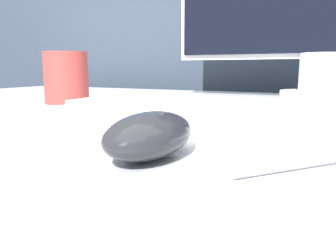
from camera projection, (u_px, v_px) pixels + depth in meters
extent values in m
cube|color=#333D4C|center=(310.00, 123.00, 1.04)|extent=(5.00, 0.03, 1.34)
ellipsoid|color=#232328|center=(150.00, 134.00, 0.26)|extent=(0.06, 0.11, 0.04)
cube|color=white|center=(217.00, 113.00, 0.45)|extent=(0.44, 0.17, 0.02)
cube|color=silver|center=(217.00, 105.00, 0.45)|extent=(0.42, 0.15, 0.01)
cylinder|color=white|center=(318.00, 95.00, 0.73)|extent=(0.17, 0.17, 0.02)
cylinder|color=white|center=(320.00, 72.00, 0.72)|extent=(0.09, 0.09, 0.08)
cylinder|color=#A33833|center=(66.00, 78.00, 0.66)|extent=(0.09, 0.09, 0.10)
cylinder|color=#99999E|center=(324.00, 160.00, 0.24)|extent=(0.11, 0.13, 0.01)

